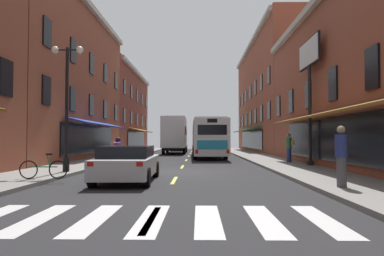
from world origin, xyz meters
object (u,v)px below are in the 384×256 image
Objects in this scene: sedan_near at (178,146)px; bicycle_near at (43,169)px; transit_bus at (208,138)px; box_truck at (175,135)px; billboard_sign at (309,67)px; motorcycle_rider at (118,157)px; sedan_mid at (128,163)px; pedestrian_mid at (341,155)px; pedestrian_near at (289,147)px; street_lamp_twin at (67,102)px.

sedan_near is 34.96m from bicycle_near.
box_truck reaches higher than transit_bus.
billboard_sign reaches higher than motorcycle_rider.
transit_bus is 6.91× the size of bicycle_near.
sedan_near reaches higher than sedan_mid.
bicycle_near is at bearing -64.05° from pedestrian_mid.
sedan_mid is at bearing -143.32° from billboard_sign.
pedestrian_near reaches higher than motorcycle_rider.
billboard_sign is 1.26× the size of street_lamp_twin.
sedan_near is 34.42m from sedan_mid.
street_lamp_twin reaches higher than sedan_near.
sedan_mid is (-0.03, -25.47, -1.34)m from box_truck.
pedestrian_mid is 0.33× the size of street_lamp_twin.
pedestrian_mid is (9.78, -1.96, 0.58)m from bicycle_near.
bicycle_near is at bearing -110.51° from motorcycle_rider.
pedestrian_mid reaches higher than sedan_mid.
pedestrian_mid is at bearing -19.26° from sedan_mid.
pedestrian_near is 11.50m from pedestrian_mid.
bicycle_near is (-6.34, -18.01, -1.19)m from transit_bus.
pedestrian_near is at bearing -63.47° from box_truck.
sedan_near is 30.46m from motorcycle_rider.
sedan_mid is at bearing 8.36° from bicycle_near.
pedestrian_mid is at bearing -25.61° from street_lamp_twin.
pedestrian_near is 0.98× the size of pedestrian_mid.
box_truck is 1.50× the size of street_lamp_twin.
motorcycle_rider is 1.14× the size of pedestrian_mid.
box_truck is 4.01× the size of motorcycle_rider.
sedan_near is at bearing 90.27° from sedan_mid.
motorcycle_rider is at bearing 107.84° from sedan_mid.
bicycle_near is 9.99m from pedestrian_mid.
pedestrian_near is 13.38m from street_lamp_twin.
sedan_near is at bearing 101.96° from transit_bus.
box_truck is (-8.71, 18.97, -3.53)m from billboard_sign.
billboard_sign reaches higher than pedestrian_near.
sedan_near is (-3.57, 16.84, -0.99)m from transit_bus.
transit_bus is at bearing 51.69° from pedestrian_near.
motorcycle_rider is (-1.28, 3.98, 0.03)m from sedan_mid.
bicycle_near is at bearing -149.27° from billboard_sign.
street_lamp_twin reaches higher than pedestrian_mid.
billboard_sign is 29.70m from sedan_near.
pedestrian_mid is at bearing -102.00° from billboard_sign.
motorcycle_rider is (-10.02, -2.52, -4.84)m from billboard_sign.
street_lamp_twin reaches higher than bicycle_near.
motorcycle_rider is at bearing 39.00° from street_lamp_twin.
box_truck is at bearing 114.66° from billboard_sign.
pedestrian_near is (8.21, -16.45, -0.93)m from box_truck.
sedan_near is (-0.19, 8.95, -1.31)m from box_truck.
pedestrian_mid is 11.35m from street_lamp_twin.
motorcycle_rider reaches higher than sedan_mid.
sedan_near is at bearing 87.89° from motorcycle_rider.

